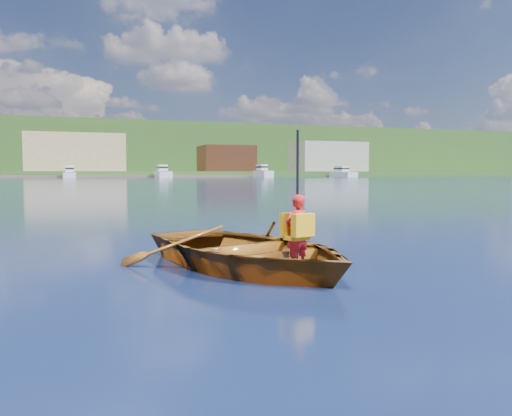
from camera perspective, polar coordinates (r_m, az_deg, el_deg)
ground at (r=7.08m, az=-8.51°, el=-7.26°), size 600.00×600.00×0.00m
rowboat at (r=7.26m, az=-1.09°, el=-4.86°), size 3.99×4.66×0.82m
child_paddler at (r=6.63m, az=4.70°, el=-2.55°), size 0.43×0.43×1.86m
shoreline at (r=243.62m, az=-18.27°, el=5.90°), size 400.00×140.00×22.00m
dock at (r=154.88m, az=-19.73°, el=3.40°), size 159.91×14.77×0.80m
waterfront_buildings at (r=172.08m, az=-20.74°, el=5.86°), size 202.00×16.00×14.00m
marina_yachts at (r=150.82m, az=-13.18°, el=3.89°), size 143.02×13.32×4.40m
hillside_trees at (r=241.30m, az=-19.21°, el=7.56°), size 308.82×73.85×23.65m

